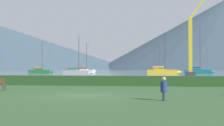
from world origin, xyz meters
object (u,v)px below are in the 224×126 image
at_px(sailboat_slip_2, 85,71).
at_px(sailboat_slip_5, 163,72).
at_px(sailboat_slip_10, 158,71).
at_px(person_seated_viewer, 164,88).
at_px(sailboat_slip_0, 198,71).
at_px(dock_crane, 191,49).
at_px(sailboat_slip_4, 41,71).
at_px(sailboat_slip_7, 77,72).

distance_m(sailboat_slip_2, sailboat_slip_5, 36.90).
height_order(sailboat_slip_10, person_seated_viewer, sailboat_slip_10).
relative_size(sailboat_slip_0, dock_crane, 0.68).
relative_size(sailboat_slip_5, person_seated_viewer, 8.38).
xyz_separation_m(person_seated_viewer, dock_crane, (7.22, 54.02, 5.13)).
distance_m(sailboat_slip_4, sailboat_slip_7, 22.84).
relative_size(sailboat_slip_0, sailboat_slip_10, 1.55).
distance_m(sailboat_slip_2, dock_crane, 49.07).
bearing_deg(sailboat_slip_2, sailboat_slip_4, -111.59).
distance_m(sailboat_slip_7, sailboat_slip_10, 40.05).
distance_m(sailboat_slip_7, dock_crane, 27.07).
distance_m(sailboat_slip_4, sailboat_slip_10, 39.33).
xyz_separation_m(sailboat_slip_2, sailboat_slip_10, (25.03, 1.29, -0.07)).
bearing_deg(sailboat_slip_5, sailboat_slip_4, 167.37).
height_order(sailboat_slip_2, sailboat_slip_7, sailboat_slip_2).
bearing_deg(sailboat_slip_0, sailboat_slip_2, 166.41).
bearing_deg(sailboat_slip_0, dock_crane, -91.21).
xyz_separation_m(sailboat_slip_0, sailboat_slip_7, (-30.55, -17.96, -0.13)).
xyz_separation_m(sailboat_slip_0, person_seated_viewer, (-11.38, -75.12, -0.06)).
bearing_deg(person_seated_viewer, dock_crane, 88.73).
distance_m(sailboat_slip_7, person_seated_viewer, 60.29).
xyz_separation_m(sailboat_slip_5, person_seated_viewer, (-1.33, -64.78, -0.04)).
relative_size(sailboat_slip_4, sailboat_slip_5, 0.92).
relative_size(sailboat_slip_7, sailboat_slip_10, 1.10).
relative_size(sailboat_slip_7, person_seated_viewer, 7.50).
bearing_deg(sailboat_slip_2, sailboat_slip_5, -36.35).
height_order(sailboat_slip_2, sailboat_slip_10, sailboat_slip_2).
bearing_deg(sailboat_slip_10, sailboat_slip_5, -82.72).
bearing_deg(sailboat_slip_7, sailboat_slip_4, 133.84).
xyz_separation_m(sailboat_slip_5, sailboat_slip_10, (-1.05, 27.39, -0.15)).
bearing_deg(sailboat_slip_7, sailboat_slip_10, 62.27).
distance_m(sailboat_slip_0, person_seated_viewer, 75.98).
xyz_separation_m(sailboat_slip_2, dock_crane, (31.97, -36.86, 5.18)).
height_order(sailboat_slip_0, sailboat_slip_7, sailboat_slip_0).
relative_size(sailboat_slip_10, person_seated_viewer, 6.84).
height_order(sailboat_slip_7, sailboat_slip_10, sailboat_slip_7).
xyz_separation_m(sailboat_slip_2, person_seated_viewer, (24.75, -90.88, 0.05)).
distance_m(sailboat_slip_10, person_seated_viewer, 92.18).
bearing_deg(sailboat_slip_10, sailboat_slip_4, -147.39).
bearing_deg(sailboat_slip_0, sailboat_slip_7, -139.58).
distance_m(sailboat_slip_5, person_seated_viewer, 64.80).
xyz_separation_m(sailboat_slip_0, dock_crane, (-4.17, -21.10, 5.08)).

